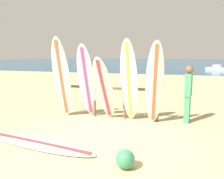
{
  "coord_description": "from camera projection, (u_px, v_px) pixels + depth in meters",
  "views": [
    {
      "loc": [
        1.58,
        -4.42,
        1.99
      ],
      "look_at": [
        -0.38,
        2.37,
        0.86
      ],
      "focal_mm": 35.05,
      "sensor_mm": 36.0,
      "label": 1
    }
  ],
  "objects": [
    {
      "name": "surfboard_lying_on_sand",
      "position": [
        39.0,
        144.0,
        4.84
      ],
      "size": [
        2.93,
        0.97,
        0.08
      ],
      "color": "silver",
      "rests_on": "ground"
    },
    {
      "name": "beach_ball",
      "position": [
        125.0,
        159.0,
        3.84
      ],
      "size": [
        0.34,
        0.34,
        0.34
      ],
      "primitive_type": "sphere",
      "color": "#388C59",
      "rests_on": "ground"
    },
    {
      "name": "surfboard_leaning_left",
      "position": [
        87.0,
        82.0,
        6.75
      ],
      "size": [
        0.6,
        0.98,
        2.31
      ],
      "color": "white",
      "rests_on": "ground"
    },
    {
      "name": "surfboard_leaning_far_left",
      "position": [
        62.0,
        78.0,
        6.78
      ],
      "size": [
        0.56,
        0.65,
        2.52
      ],
      "color": "silver",
      "rests_on": "ground"
    },
    {
      "name": "surfboard_leaning_center",
      "position": [
        129.0,
        81.0,
        6.34
      ],
      "size": [
        0.56,
        0.73,
        2.43
      ],
      "color": "white",
      "rests_on": "ground"
    },
    {
      "name": "ground_plane",
      "position": [
        99.0,
        143.0,
        4.94
      ],
      "size": [
        120.0,
        120.0,
        0.0
      ],
      "primitive_type": "plane",
      "color": "tan"
    },
    {
      "name": "beachgoer_standing",
      "position": [
        188.0,
        92.0,
        6.32
      ],
      "size": [
        0.23,
        0.3,
        1.68
      ],
      "color": "#3F9966",
      "rests_on": "ground"
    },
    {
      "name": "surfboard_leaning_center_right",
      "position": [
        155.0,
        84.0,
        6.06
      ],
      "size": [
        0.61,
        0.69,
        2.37
      ],
      "color": "silver",
      "rests_on": "ground"
    },
    {
      "name": "small_boat_offshore",
      "position": [
        217.0,
        68.0,
        27.61
      ],
      "size": [
        2.7,
        1.99,
        0.71
      ],
      "color": "silver",
      "rests_on": "ocean_water"
    },
    {
      "name": "ocean_water",
      "position": [
        170.0,
        62.0,
        59.96
      ],
      "size": [
        120.0,
        80.0,
        0.01
      ],
      "primitive_type": "cube",
      "color": "navy",
      "rests_on": "ground"
    },
    {
      "name": "surfboard_leaning_center_left",
      "position": [
        104.0,
        89.0,
        6.46
      ],
      "size": [
        0.68,
        1.05,
        1.95
      ],
      "color": "silver",
      "rests_on": "ground"
    },
    {
      "name": "surfboard_rack",
      "position": [
        109.0,
        96.0,
        6.9
      ],
      "size": [
        3.1,
        0.09,
        1.1
      ],
      "color": "brown",
      "rests_on": "ground"
    }
  ]
}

